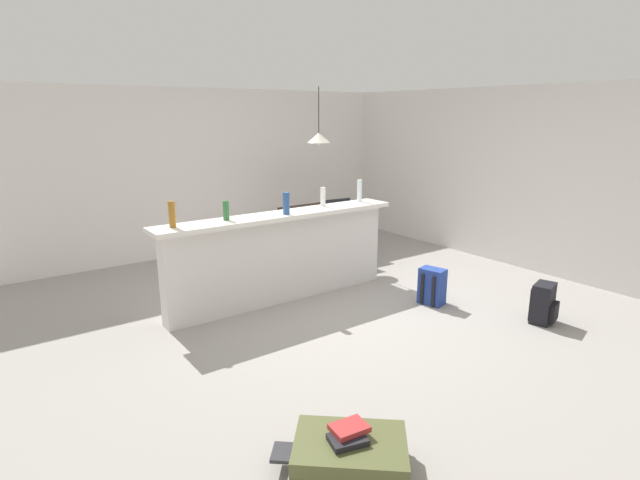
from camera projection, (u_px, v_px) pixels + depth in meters
The scene contains 17 objects.
ground_plane at pixel (334, 306), 5.74m from camera, with size 13.00×13.00×0.05m, color gray.
wall_back at pixel (217, 171), 7.81m from camera, with size 6.60×0.10×2.50m, color silver.
wall_right at pixel (485, 174), 7.39m from camera, with size 0.10×6.00×2.50m, color silver.
partition_half_wall at pixel (282, 260), 5.74m from camera, with size 2.80×0.20×0.98m, color silver.
bar_countertop at pixel (281, 216), 5.62m from camera, with size 2.96×0.40×0.05m, color white.
bottle_amber at pixel (172, 214), 4.89m from camera, with size 0.07×0.07×0.26m, color #9E661E.
bottle_green at pixel (226, 211), 5.24m from camera, with size 0.07×0.07×0.20m, color #2D6B38.
bottle_blue at pixel (286, 203), 5.53m from camera, with size 0.08×0.08×0.25m, color #284C89.
bottle_white at pixel (323, 197), 6.02m from camera, with size 0.06×0.06×0.23m, color silver.
bottle_clear at pixel (360, 191), 6.34m from camera, with size 0.06×0.06×0.28m, color silver.
dining_table at pixel (322, 214), 7.58m from camera, with size 1.10×0.80×0.74m.
dining_chair_near_partition at pixel (341, 228), 7.21m from camera, with size 0.44×0.44×0.93m.
pendant_lamp at pixel (319, 138), 7.26m from camera, with size 0.34×0.34×0.83m.
suitcase_flat_olive at pixel (350, 457), 3.02m from camera, with size 0.84×0.83×0.22m.
backpack_blue at pixel (432, 287), 5.70m from camera, with size 0.29×0.31×0.42m.
backpack_black at pixel (544, 304), 5.19m from camera, with size 0.32×0.30×0.42m.
book_stack at pixel (348, 434), 3.00m from camera, with size 0.29×0.24×0.07m.
Camera 1 is at (-3.29, -4.24, 2.13)m, focal length 27.95 mm.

